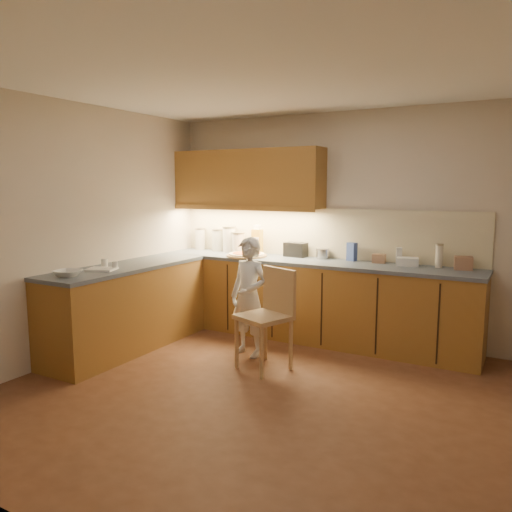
# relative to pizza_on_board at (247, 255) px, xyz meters

# --- Properties ---
(room) EXTENTS (4.54, 4.50, 2.62)m
(room) POSITION_rel_pizza_on_board_xyz_m (1.15, -1.60, 0.73)
(room) COLOR #58331E
(room) RESTS_ON ground
(l_counter) EXTENTS (3.77, 2.62, 0.92)m
(l_counter) POSITION_rel_pizza_on_board_xyz_m (0.23, -0.36, -0.48)
(l_counter) COLOR olive
(l_counter) RESTS_ON ground
(backsplash) EXTENTS (3.75, 0.02, 0.58)m
(backsplash) POSITION_rel_pizza_on_board_xyz_m (0.78, 0.38, 0.27)
(backsplash) COLOR beige
(backsplash) RESTS_ON l_counter
(upper_cabinets) EXTENTS (1.95, 0.36, 0.73)m
(upper_cabinets) POSITION_rel_pizza_on_board_xyz_m (-0.12, 0.22, 0.91)
(upper_cabinets) COLOR olive
(upper_cabinets) RESTS_ON ground
(pizza_on_board) EXTENTS (0.49, 0.49, 0.20)m
(pizza_on_board) POSITION_rel_pizza_on_board_xyz_m (0.00, 0.00, 0.00)
(pizza_on_board) COLOR tan
(pizza_on_board) RESTS_ON l_counter
(child) EXTENTS (0.50, 0.38, 1.24)m
(child) POSITION_rel_pizza_on_board_xyz_m (0.46, -0.74, -0.32)
(child) COLOR white
(child) RESTS_ON ground
(wooden_chair) EXTENTS (0.56, 0.56, 0.97)m
(wooden_chair) POSITION_rel_pizza_on_board_xyz_m (0.81, -0.96, -0.38)
(wooden_chair) COLOR tan
(wooden_chair) RESTS_ON ground
(mixing_bowl) EXTENTS (0.29, 0.29, 0.06)m
(mixing_bowl) POSITION_rel_pizza_on_board_xyz_m (-0.80, -1.97, 0.01)
(mixing_bowl) COLOR white
(mixing_bowl) RESTS_ON l_counter
(canister_a) EXTENTS (0.14, 0.14, 0.29)m
(canister_a) POSITION_rel_pizza_on_board_xyz_m (-0.89, 0.29, 0.12)
(canister_a) COLOR silver
(canister_a) RESTS_ON l_counter
(canister_b) EXTENTS (0.16, 0.16, 0.29)m
(canister_b) POSITION_rel_pizza_on_board_xyz_m (-0.60, 0.29, 0.12)
(canister_b) COLOR beige
(canister_b) RESTS_ON l_counter
(canister_c) EXTENTS (0.18, 0.18, 0.33)m
(canister_c) POSITION_rel_pizza_on_board_xyz_m (-0.41, 0.26, 0.14)
(canister_c) COLOR silver
(canister_c) RESTS_ON l_counter
(canister_d) EXTENTS (0.16, 0.16, 0.27)m
(canister_d) POSITION_rel_pizza_on_board_xyz_m (-0.25, 0.22, 0.11)
(canister_d) COLOR beige
(canister_d) RESTS_ON l_counter
(oil_jug) EXTENTS (0.12, 0.09, 0.37)m
(oil_jug) POSITION_rel_pizza_on_board_xyz_m (0.01, 0.24, 0.15)
(oil_jug) COLOR gold
(oil_jug) RESTS_ON l_counter
(toaster) EXTENTS (0.28, 0.18, 0.17)m
(toaster) POSITION_rel_pizza_on_board_xyz_m (0.52, 0.27, 0.06)
(toaster) COLOR black
(toaster) RESTS_ON l_counter
(steel_pot) EXTENTS (0.15, 0.15, 0.12)m
(steel_pot) POSITION_rel_pizza_on_board_xyz_m (0.86, 0.28, 0.04)
(steel_pot) COLOR #B0B1B6
(steel_pot) RESTS_ON l_counter
(blue_box) EXTENTS (0.12, 0.10, 0.21)m
(blue_box) POSITION_rel_pizza_on_board_xyz_m (1.21, 0.28, 0.08)
(blue_box) COLOR #344C9C
(blue_box) RESTS_ON l_counter
(card_box_a) EXTENTS (0.15, 0.11, 0.10)m
(card_box_a) POSITION_rel_pizza_on_board_xyz_m (1.53, 0.27, 0.03)
(card_box_a) COLOR #AA7A5B
(card_box_a) RESTS_ON l_counter
(white_bottle) EXTENTS (0.07, 0.07, 0.18)m
(white_bottle) POSITION_rel_pizza_on_board_xyz_m (1.74, 0.29, 0.07)
(white_bottle) COLOR silver
(white_bottle) RESTS_ON l_counter
(flat_pack) EXTENTS (0.25, 0.20, 0.09)m
(flat_pack) POSITION_rel_pizza_on_board_xyz_m (1.85, 0.23, 0.02)
(flat_pack) COLOR white
(flat_pack) RESTS_ON l_counter
(tall_jar) EXTENTS (0.08, 0.08, 0.25)m
(tall_jar) POSITION_rel_pizza_on_board_xyz_m (2.16, 0.26, 0.10)
(tall_jar) COLOR white
(tall_jar) RESTS_ON l_counter
(card_box_b) EXTENTS (0.20, 0.16, 0.13)m
(card_box_b) POSITION_rel_pizza_on_board_xyz_m (2.40, 0.24, 0.05)
(card_box_b) COLOR #A9785B
(card_box_b) RESTS_ON l_counter
(dough_cloth) EXTENTS (0.33, 0.30, 0.02)m
(dough_cloth) POSITION_rel_pizza_on_board_xyz_m (-0.78, -1.56, -0.01)
(dough_cloth) COLOR white
(dough_cloth) RESTS_ON l_counter
(spice_jar_a) EXTENTS (0.08, 0.08, 0.09)m
(spice_jar_a) POSITION_rel_pizza_on_board_xyz_m (-0.89, -1.42, 0.02)
(spice_jar_a) COLOR silver
(spice_jar_a) RESTS_ON l_counter
(spice_jar_b) EXTENTS (0.06, 0.06, 0.08)m
(spice_jar_b) POSITION_rel_pizza_on_board_xyz_m (-0.72, -1.45, 0.02)
(spice_jar_b) COLOR silver
(spice_jar_b) RESTS_ON l_counter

